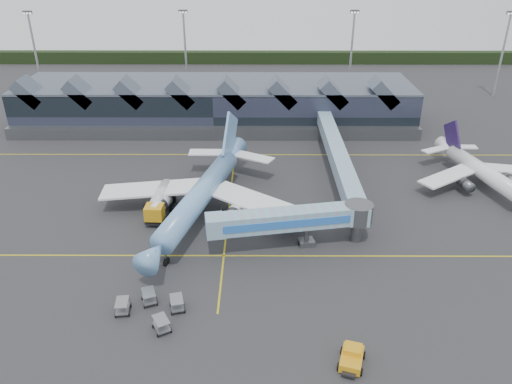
{
  "coord_description": "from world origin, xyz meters",
  "views": [
    {
      "loc": [
        4.71,
        -65.54,
        39.57
      ],
      "look_at": [
        4.44,
        1.69,
        5.0
      ],
      "focal_mm": 35.0,
      "sensor_mm": 36.0,
      "label": 1
    }
  ],
  "objects_px": {
    "regional_jet": "(481,170)",
    "jet_bridge": "(301,219)",
    "pushback_tug": "(352,358)",
    "main_airliner": "(203,192)",
    "fuel_truck": "(161,200)"
  },
  "relations": [
    {
      "from": "jet_bridge",
      "to": "fuel_truck",
      "type": "xyz_separation_m",
      "value": [
        -21.53,
        9.88,
        -2.29
      ]
    },
    {
      "from": "regional_jet",
      "to": "pushback_tug",
      "type": "xyz_separation_m",
      "value": [
        -29.45,
        -41.79,
        -2.11
      ]
    },
    {
      "from": "main_airliner",
      "to": "pushback_tug",
      "type": "height_order",
      "value": "main_airliner"
    },
    {
      "from": "main_airliner",
      "to": "pushback_tug",
      "type": "bearing_deg",
      "value": -45.23
    },
    {
      "from": "pushback_tug",
      "to": "jet_bridge",
      "type": "bearing_deg",
      "value": 116.68
    },
    {
      "from": "pushback_tug",
      "to": "main_airliner",
      "type": "bearing_deg",
      "value": 137.35
    },
    {
      "from": "regional_jet",
      "to": "pushback_tug",
      "type": "bearing_deg",
      "value": -138.62
    },
    {
      "from": "regional_jet",
      "to": "fuel_truck",
      "type": "distance_m",
      "value": 55.56
    },
    {
      "from": "regional_jet",
      "to": "fuel_truck",
      "type": "relative_size",
      "value": 2.41
    },
    {
      "from": "fuel_truck",
      "to": "main_airliner",
      "type": "bearing_deg",
      "value": -0.19
    },
    {
      "from": "main_airliner",
      "to": "jet_bridge",
      "type": "bearing_deg",
      "value": -18.21
    },
    {
      "from": "pushback_tug",
      "to": "fuel_truck",
      "type": "bearing_deg",
      "value": 145.39
    },
    {
      "from": "pushback_tug",
      "to": "regional_jet",
      "type": "bearing_deg",
      "value": 72.0
    },
    {
      "from": "main_airliner",
      "to": "jet_bridge",
      "type": "distance_m",
      "value": 17.48
    },
    {
      "from": "regional_jet",
      "to": "jet_bridge",
      "type": "relative_size",
      "value": 1.12
    }
  ]
}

